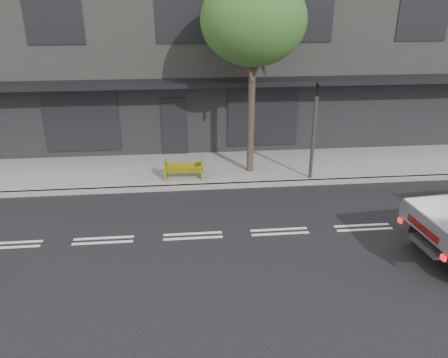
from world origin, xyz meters
TOP-DOWN VIEW (x-y plane):
  - ground at (0.00, 0.00)m, footprint 80.00×80.00m
  - sidewalk at (0.00, 4.70)m, footprint 32.00×3.20m
  - kerb at (0.00, 3.10)m, footprint 32.00×0.20m
  - building_main at (0.00, 11.30)m, footprint 26.00×10.00m
  - street_tree at (2.20, 4.20)m, footprint 3.40×3.40m
  - traffic_light_pole at (4.20, 3.35)m, footprint 0.12×0.12m
  - construction_barrier at (-0.19, 3.50)m, footprint 1.36×0.60m

SIDE VIEW (x-z plane):
  - ground at x=0.00m, z-range 0.00..0.00m
  - sidewalk at x=0.00m, z-range 0.00..0.15m
  - kerb at x=0.00m, z-range 0.00..0.15m
  - construction_barrier at x=-0.19m, z-range 0.15..0.90m
  - traffic_light_pole at x=4.20m, z-range -0.10..3.40m
  - building_main at x=0.00m, z-range 0.00..8.00m
  - street_tree at x=2.20m, z-range 1.90..8.65m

